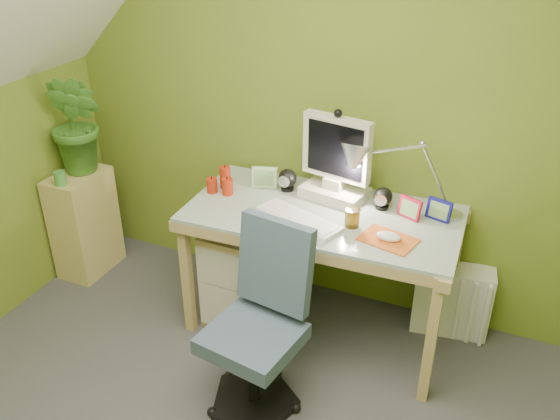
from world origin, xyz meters
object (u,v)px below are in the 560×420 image
at_px(side_ledge, 85,223).
at_px(potted_plant, 77,124).
at_px(monitor, 337,153).
at_px(task_chair, 252,338).
at_px(desk_lamp, 424,161).
at_px(radiator, 452,300).
at_px(desk, 321,272).

height_order(side_ledge, potted_plant, potted_plant).
height_order(monitor, task_chair, monitor).
xyz_separation_m(desk_lamp, task_chair, (-0.54, -0.86, -0.63)).
bearing_deg(task_chair, radiator, 59.62).
height_order(task_chair, radiator, task_chair).
height_order(desk, monitor, monitor).
height_order(desk, radiator, desk).
height_order(desk, potted_plant, potted_plant).
relative_size(monitor, desk_lamp, 0.88).
relative_size(desk_lamp, task_chair, 0.71).
bearing_deg(radiator, potted_plant, 178.26).
relative_size(monitor, potted_plant, 0.82).
relative_size(monitor, side_ledge, 0.76).
relative_size(desk, monitor, 2.71).
bearing_deg(desk, potted_plant, 177.62).
xyz_separation_m(task_chair, radiator, (0.77, 0.95, -0.21)).
height_order(potted_plant, radiator, potted_plant).
bearing_deg(monitor, side_ledge, -161.53).
xyz_separation_m(monitor, task_chair, (-0.09, -0.86, -0.60)).
height_order(desk_lamp, side_ledge, desk_lamp).
height_order(side_ledge, task_chair, task_chair).
relative_size(monitor, task_chair, 0.62).
relative_size(task_chair, radiator, 2.01).
relative_size(potted_plant, task_chair, 0.76).
distance_m(monitor, side_ledge, 1.74).
relative_size(potted_plant, radiator, 1.52).
distance_m(desk_lamp, potted_plant, 2.02).
bearing_deg(potted_plant, desk_lamp, 4.88).
height_order(desk_lamp, task_chair, desk_lamp).
relative_size(desk, radiator, 3.39).
relative_size(desk, side_ledge, 2.05).
bearing_deg(desk_lamp, desk, -144.88).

